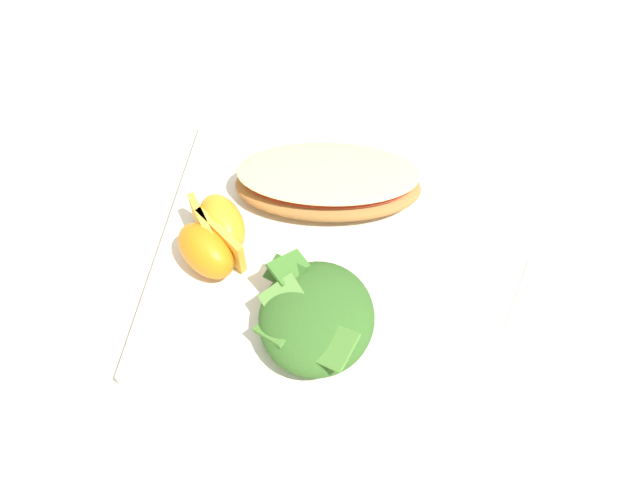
% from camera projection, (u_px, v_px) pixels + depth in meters
% --- Properties ---
extents(ground, '(3.00, 3.00, 0.00)m').
position_uv_depth(ground, '(320.00, 257.00, 0.55)').
color(ground, beige).
extents(white_plate, '(0.28, 0.28, 0.02)m').
position_uv_depth(white_plate, '(320.00, 252.00, 0.54)').
color(white_plate, white).
rests_on(white_plate, ground).
extents(cheesy_pizza_bread, '(0.09, 0.18, 0.04)m').
position_uv_depth(cheesy_pizza_bread, '(326.00, 183.00, 0.55)').
color(cheesy_pizza_bread, '#A87038').
rests_on(cheesy_pizza_bread, white_plate).
extents(green_salad_pile, '(0.10, 0.09, 0.04)m').
position_uv_depth(green_salad_pile, '(316.00, 316.00, 0.47)').
color(green_salad_pile, '#336023').
rests_on(green_salad_pile, white_plate).
extents(orange_wedge_front, '(0.07, 0.06, 0.04)m').
position_uv_depth(orange_wedge_front, '(220.00, 223.00, 0.52)').
color(orange_wedge_front, orange).
rests_on(orange_wedge_front, white_plate).
extents(orange_wedge_middle, '(0.07, 0.07, 0.04)m').
position_uv_depth(orange_wedge_middle, '(208.00, 250.00, 0.51)').
color(orange_wedge_middle, orange).
rests_on(orange_wedge_middle, white_plate).
extents(paper_napkin, '(0.14, 0.14, 0.00)m').
position_uv_depth(paper_napkin, '(577.00, 333.00, 0.50)').
color(paper_napkin, white).
rests_on(paper_napkin, ground).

